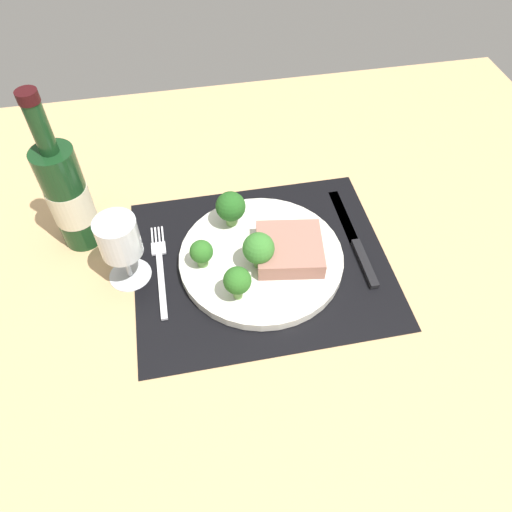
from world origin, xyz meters
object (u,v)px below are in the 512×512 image
(wine_glass, at_px, (120,242))
(fork, at_px, (160,269))
(knife, at_px, (356,243))
(steak, at_px, (289,249))
(plate, at_px, (261,258))
(wine_bottle, at_px, (68,195))

(wine_glass, bearing_deg, fork, 0.36)
(knife, bearing_deg, fork, -178.61)
(knife, distance_m, wine_glass, 0.39)
(knife, relative_size, wine_glass, 1.85)
(steak, relative_size, knife, 0.46)
(fork, distance_m, wine_glass, 0.09)
(plate, xyz_separation_m, fork, (-0.17, 0.01, -0.01))
(knife, xyz_separation_m, wine_glass, (-0.38, 0.01, 0.08))
(steak, xyz_separation_m, knife, (0.12, 0.01, -0.03))
(steak, bearing_deg, wine_glass, 175.09)
(wine_glass, bearing_deg, knife, -1.30)
(plate, relative_size, wine_bottle, 0.95)
(steak, bearing_deg, plate, 169.48)
(wine_bottle, height_order, wine_glass, wine_bottle)
(steak, bearing_deg, wine_bottle, 160.19)
(fork, xyz_separation_m, wine_bottle, (-0.12, 0.10, 0.09))
(plate, distance_m, wine_bottle, 0.32)
(knife, bearing_deg, wine_glass, -178.37)
(fork, height_order, wine_bottle, wine_bottle)
(steak, xyz_separation_m, wine_glass, (-0.26, 0.02, 0.05))
(wine_bottle, relative_size, wine_glass, 2.28)
(fork, bearing_deg, plate, -7.42)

